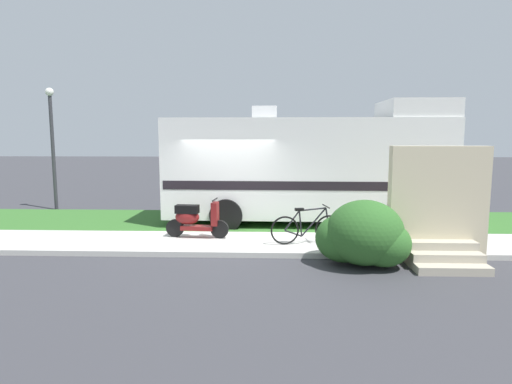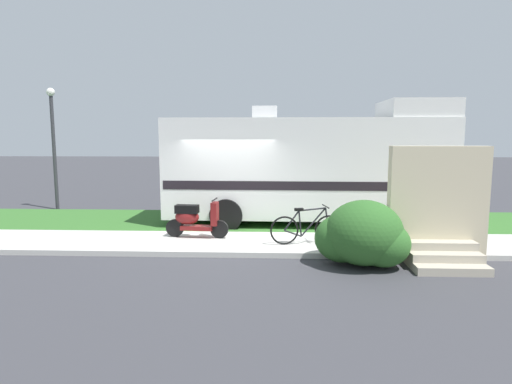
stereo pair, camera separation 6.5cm
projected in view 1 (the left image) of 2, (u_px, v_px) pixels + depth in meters
The scene contains 12 objects.
ground_plane at pixel (228, 234), 11.54m from camera, with size 80.00×80.00×0.00m, color #38383D.
sidewalk at pixel (222, 243), 10.35m from camera, with size 24.00×2.00×0.12m.
grass_strip at pixel (233, 222), 13.02m from camera, with size 24.00×3.40×0.08m.
motorhome_rv at pixel (309, 166), 12.73m from camera, with size 8.03×2.75×3.58m.
scooter at pixel (195, 219), 10.65m from camera, with size 1.56×0.50×0.97m.
bicycle at pixel (307, 228), 10.03m from camera, with size 1.69×0.52×0.89m.
pickup_truck_near at pixel (341, 177), 16.88m from camera, with size 5.28×2.29×1.88m.
pickup_truck_far at pixel (282, 169), 20.84m from camera, with size 5.41×2.28×1.89m.
porch_steps at pixel (439, 216), 8.98m from camera, with size 2.00×1.26×2.40m.
bush_by_porch at pixel (363, 236), 8.69m from camera, with size 1.85×1.39×1.31m.
bottle_green at pixel (441, 239), 10.00m from camera, with size 0.08×0.08×0.30m.
street_lamp_post at pixel (52, 137), 15.01m from camera, with size 0.28×0.28×4.20m.
Camera 1 is at (1.17, -11.26, 2.64)m, focal length 30.58 mm.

